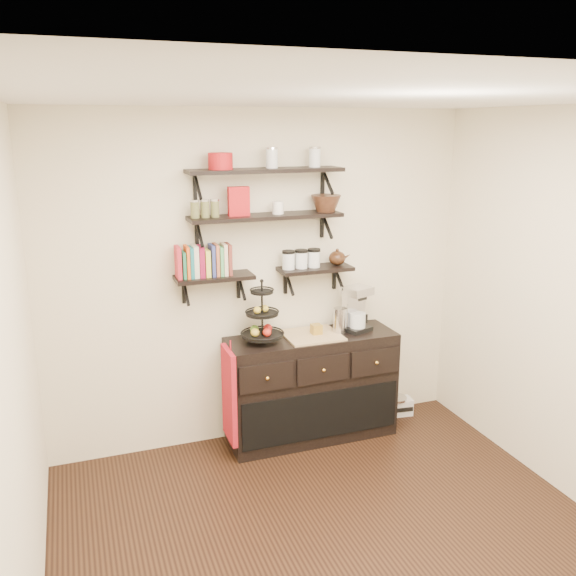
{
  "coord_description": "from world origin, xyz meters",
  "views": [
    {
      "loc": [
        -1.43,
        -2.84,
        2.56
      ],
      "look_at": [
        0.01,
        1.15,
        1.43
      ],
      "focal_mm": 38.0,
      "sensor_mm": 36.0,
      "label": 1
    }
  ],
  "objects_px": {
    "sideboard": "(311,387)",
    "coffee_maker": "(356,309)",
    "radio": "(396,406)",
    "fruit_stand": "(262,322)"
  },
  "relations": [
    {
      "from": "sideboard",
      "to": "coffee_maker",
      "type": "bearing_deg",
      "value": 3.68
    },
    {
      "from": "radio",
      "to": "sideboard",
      "type": "bearing_deg",
      "value": -166.08
    },
    {
      "from": "radio",
      "to": "fruit_stand",
      "type": "bearing_deg",
      "value": -168.37
    },
    {
      "from": "fruit_stand",
      "to": "radio",
      "type": "relative_size",
      "value": 1.63
    },
    {
      "from": "fruit_stand",
      "to": "coffee_maker",
      "type": "xyz_separation_m",
      "value": [
        0.82,
        0.02,
        0.01
      ]
    },
    {
      "from": "coffee_maker",
      "to": "radio",
      "type": "relative_size",
      "value": 1.26
    },
    {
      "from": "coffee_maker",
      "to": "radio",
      "type": "xyz_separation_m",
      "value": [
        0.48,
        0.08,
        -1.0
      ]
    },
    {
      "from": "coffee_maker",
      "to": "radio",
      "type": "height_order",
      "value": "coffee_maker"
    },
    {
      "from": "fruit_stand",
      "to": "radio",
      "type": "distance_m",
      "value": 1.63
    },
    {
      "from": "sideboard",
      "to": "coffee_maker",
      "type": "xyz_separation_m",
      "value": [
        0.4,
        0.03,
        0.63
      ]
    }
  ]
}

